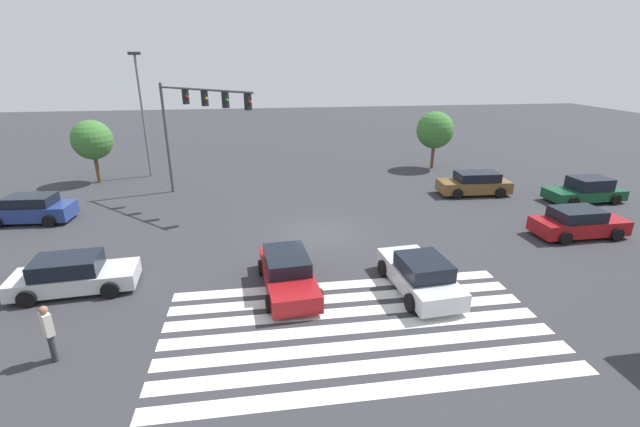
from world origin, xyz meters
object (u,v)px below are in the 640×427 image
Objects in this scene: car_2 at (31,209)px; car_4 at (475,184)px; street_light_pole_a at (141,105)px; car_3 at (586,191)px; car_5 at (578,223)px; pedestrian at (48,330)px; car_6 at (420,275)px; tree_corner_a at (435,130)px; tree_corner_c at (92,140)px; traffic_signal_mast at (194,113)px; car_1 at (288,273)px; car_0 at (73,275)px.

car_2 is 0.95× the size of car_4.
car_2 is 10.94m from street_light_pole_a.
car_5 is at bearing 46.59° from car_3.
pedestrian is 0.21× the size of street_light_pole_a.
car_6 is 0.99× the size of tree_corner_a.
car_4 is 1.04× the size of tree_corner_c.
tree_corner_a is (21.90, -0.72, -2.15)m from street_light_pole_a.
traffic_signal_mast reaches higher than tree_corner_c.
street_light_pole_a reaches higher than car_1.
street_light_pole_a is 1.95× the size of tree_corner_a.
tree_corner_c is (-25.09, 6.55, 2.32)m from car_4.
car_2 is (-8.67, -2.53, -4.61)m from traffic_signal_mast.
car_5 is 0.52× the size of street_light_pole_a.
car_0 is at bearing 77.21° from car_6.
car_1 is 0.53× the size of street_light_pole_a.
tree_corner_a reaches higher than car_1.
tree_corner_a is at bearing -158.67° from car_2.
traffic_signal_mast is at bearing 67.07° from car_0.
car_0 is 22.93m from car_4.
traffic_signal_mast reaches higher than tree_corner_a.
car_1 is 1.00× the size of car_4.
car_1 is 20.76m from street_light_pole_a.
car_0 is 1.04× the size of car_2.
tree_corner_c is (-26.85, 13.80, 2.36)m from car_5.
car_3 reaches higher than car_1.
car_0 is 27.93m from car_3.
car_6 is at bearing 57.60° from car_4.
car_4 is 7.46m from car_5.
street_light_pole_a is at bearing 178.13° from tree_corner_a.
tree_corner_c is at bearing 39.48° from car_6.
car_0 is 16.58m from tree_corner_c.
street_light_pole_a reaches higher than car_0.
car_2 is at bearing -97.22° from tree_corner_c.
car_0 is 13.13m from car_6.
pedestrian is (-21.75, -6.27, 0.35)m from car_5.
street_light_pole_a reaches higher than car_5.
street_light_pole_a is at bearing -111.42° from car_2.
tree_corner_a is (-6.04, 9.50, 2.36)m from car_3.
car_5 is at bearing 20.79° from traffic_signal_mast.
car_1 is 16.50m from car_4.
car_4 reaches higher than car_5.
car_3 is (27.05, 6.98, 0.03)m from car_0.
car_3 is at bearing 36.03° from traffic_signal_mast.
street_light_pole_a is (-0.89, 17.19, 4.54)m from car_0.
tree_corner_a is at bearing 95.52° from car_5.
pedestrian is at bearing 96.33° from car_6.
car_4 is 13.75m from car_6.
car_3 is 1.07× the size of tree_corner_c.
car_4 is at bearing 19.44° from car_0.
car_3 is at bearing 47.25° from car_5.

